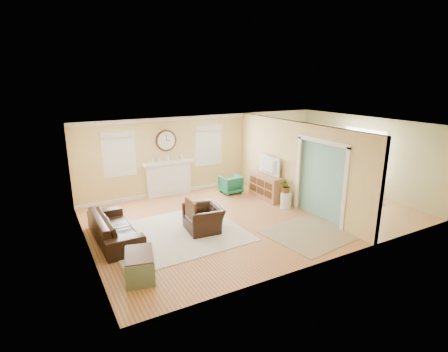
{
  "coord_description": "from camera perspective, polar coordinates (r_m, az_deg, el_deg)",
  "views": [
    {
      "loc": [
        -5.31,
        -7.88,
        3.82
      ],
      "look_at": [
        -0.8,
        0.3,
        1.2
      ],
      "focal_mm": 28.0,
      "sensor_mm": 36.0,
      "label": 1
    }
  ],
  "objects": [
    {
      "name": "green_chair",
      "position": [
        12.01,
        1.08,
        -1.34
      ],
      "size": [
        0.66,
        0.68,
        0.61
      ],
      "primitive_type": "imported",
      "rotation": [
        0.0,
        0.0,
        3.15
      ],
      "color": "#197656",
      "rests_on": "floor"
    },
    {
      "name": "fireplace",
      "position": [
        11.86,
        -9.02,
        -0.3
      ],
      "size": [
        1.7,
        0.3,
        1.17
      ],
      "color": "white",
      "rests_on": "ground"
    },
    {
      "name": "rug_cream",
      "position": [
        9.09,
        -7.8,
        -9.29
      ],
      "size": [
        3.37,
        2.95,
        0.02
      ],
      "primitive_type": "cube",
      "rotation": [
        0.0,
        0.0,
        0.04
      ],
      "color": "beige",
      "rests_on": "floor"
    },
    {
      "name": "window_right",
      "position": [
        12.28,
        -2.52,
        5.52
      ],
      "size": [
        1.05,
        0.13,
        1.42
      ],
      "color": "white",
      "rests_on": "wall_back"
    },
    {
      "name": "pendant",
      "position": [
        11.57,
        17.6,
        6.9
      ],
      "size": [
        0.3,
        0.3,
        0.55
      ],
      "color": "gold",
      "rests_on": "ceiling"
    },
    {
      "name": "trunk",
      "position": [
        7.32,
        -13.62,
        -13.97
      ],
      "size": [
        0.75,
        1.0,
        0.52
      ],
      "color": "#5D735A",
      "rests_on": "floor"
    },
    {
      "name": "wall_back",
      "position": [
        12.37,
        -2.81,
        3.9
      ],
      "size": [
        9.0,
        0.02,
        2.6
      ],
      "primitive_type": "cube",
      "color": "tan",
      "rests_on": "ground"
    },
    {
      "name": "dining_chair_e",
      "position": [
        12.45,
        17.97,
        -0.28
      ],
      "size": [
        0.43,
        0.43,
        0.96
      ],
      "color": "slate",
      "rests_on": "floor"
    },
    {
      "name": "potted_plant",
      "position": [
        10.67,
        10.19,
        -1.56
      ],
      "size": [
        0.51,
        0.49,
        0.45
      ],
      "primitive_type": "imported",
      "rotation": [
        0.0,
        0.0,
        5.85
      ],
      "color": "#337F33",
      "rests_on": "garden_stool"
    },
    {
      "name": "eames_chair",
      "position": [
        9.11,
        -3.37,
        -6.92
      ],
      "size": [
        0.96,
        1.08,
        0.65
      ],
      "primitive_type": "imported",
      "rotation": [
        0.0,
        0.0,
        -1.67
      ],
      "color": "black",
      "rests_on": "floor"
    },
    {
      "name": "ceiling",
      "position": [
        9.58,
        5.12,
        8.29
      ],
      "size": [
        9.0,
        6.0,
        0.02
      ],
      "primitive_type": "cube",
      "color": "white",
      "rests_on": "wall_back"
    },
    {
      "name": "dining_chair_s",
      "position": [
        11.11,
        19.82,
        -2.22
      ],
      "size": [
        0.46,
        0.46,
        0.99
      ],
      "color": "slate",
      "rests_on": "floor"
    },
    {
      "name": "rug_grey",
      "position": [
        12.1,
        15.7,
        -3.3
      ],
      "size": [
        2.49,
        3.11,
        0.01
      ],
      "primitive_type": "cube",
      "color": "slate",
      "rests_on": "floor"
    },
    {
      "name": "floor",
      "position": [
        10.24,
        4.76,
        -6.29
      ],
      "size": [
        9.0,
        9.0,
        0.0
      ],
      "primitive_type": "plane",
      "color": "#A6602E",
      "rests_on": "ground"
    },
    {
      "name": "wall_clock",
      "position": [
        11.66,
        -9.43,
        5.74
      ],
      "size": [
        0.7,
        0.07,
        0.7
      ],
      "color": "#4F2B14",
      "rests_on": "wall_back"
    },
    {
      "name": "dining_table",
      "position": [
        12.02,
        15.8,
        -2.03
      ],
      "size": [
        1.3,
        1.82,
        0.58
      ],
      "primitive_type": "imported",
      "rotation": [
        0.0,
        0.0,
        1.32
      ],
      "color": "#4F2B14",
      "rests_on": "floor"
    },
    {
      "name": "window_left",
      "position": [
        11.27,
        -16.81,
        3.94
      ],
      "size": [
        1.05,
        0.13,
        1.42
      ],
      "color": "white",
      "rests_on": "wall_back"
    },
    {
      "name": "tv",
      "position": [
        11.35,
        6.99,
        1.7
      ],
      "size": [
        0.16,
        1.05,
        0.6
      ],
      "primitive_type": "imported",
      "rotation": [
        0.0,
        0.0,
        1.59
      ],
      "color": "black",
      "rests_on": "credenza"
    },
    {
      "name": "sofa",
      "position": [
        8.97,
        -17.46,
        -8.0
      ],
      "size": [
        0.94,
        2.27,
        0.66
      ],
      "primitive_type": "imported",
      "rotation": [
        0.0,
        0.0,
        1.6
      ],
      "color": "black",
      "rests_on": "floor"
    },
    {
      "name": "rug_jute",
      "position": [
        9.33,
        14.2,
        -8.98
      ],
      "size": [
        2.44,
        2.09,
        0.01
      ],
      "primitive_type": "cube",
      "rotation": [
        0.0,
        0.0,
        0.13
      ],
      "color": "tan",
      "rests_on": "floor"
    },
    {
      "name": "garden_stool",
      "position": [
        10.81,
        10.07,
        -3.91
      ],
      "size": [
        0.33,
        0.33,
        0.48
      ],
      "primitive_type": "cylinder",
      "color": "white",
      "rests_on": "floor"
    },
    {
      "name": "wall_left",
      "position": [
        8.31,
        -21.89,
        -3.16
      ],
      "size": [
        0.02,
        6.0,
        2.6
      ],
      "primitive_type": "cube",
      "color": "tan",
      "rests_on": "ground"
    },
    {
      "name": "credenza",
      "position": [
        11.55,
        6.94,
        -1.67
      ],
      "size": [
        0.48,
        1.4,
        0.8
      ],
      "color": "#AA764F",
      "rests_on": "floor"
    },
    {
      "name": "wall_right",
      "position": [
        12.83,
        21.93,
        3.21
      ],
      "size": [
        0.02,
        6.0,
        2.6
      ],
      "primitive_type": "cube",
      "color": "tan",
      "rests_on": "ground"
    },
    {
      "name": "dining_chair_n",
      "position": [
        12.75,
        12.6,
        0.25
      ],
      "size": [
        0.41,
        0.41,
        0.88
      ],
      "color": "slate",
      "rests_on": "floor"
    },
    {
      "name": "wall_front",
      "position": [
        7.64,
        17.53,
        -4.36
      ],
      "size": [
        9.0,
        0.02,
        2.6
      ],
      "primitive_type": "cube",
      "color": "tan",
      "rests_on": "ground"
    },
    {
      "name": "french_doors",
      "position": [
        12.84,
        21.71,
        2.32
      ],
      "size": [
        0.06,
        1.7,
        2.2
      ],
      "color": "white",
      "rests_on": "ground"
    },
    {
      "name": "partition",
      "position": [
        10.92,
        10.74,
        2.36
      ],
      "size": [
        0.17,
        6.0,
        2.6
      ],
      "color": "tan",
      "rests_on": "ground"
    },
    {
      "name": "dining_chair_w",
      "position": [
        11.47,
        13.83,
        -1.26
      ],
      "size": [
        0.47,
        0.47,
        0.97
      ],
      "color": "white",
      "rests_on": "floor"
    }
  ]
}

